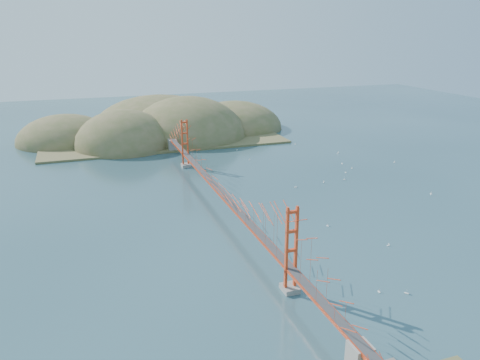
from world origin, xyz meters
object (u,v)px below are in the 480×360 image
object	(u,v)px
sailboat_0	(328,225)
sailboat_1	(344,179)
bridge	(221,174)
sailboat_2	(389,245)

from	to	relation	value
sailboat_0	sailboat_1	bearing A→B (deg)	52.87
bridge	sailboat_1	size ratio (longest dim) A/B	131.55
sailboat_1	sailboat_0	size ratio (longest dim) A/B	1.16
sailboat_0	bridge	bearing A→B (deg)	137.98
sailboat_0	sailboat_2	bearing A→B (deg)	-62.04
bridge	sailboat_1	bearing A→B (deg)	14.33
bridge	sailboat_2	distance (m)	31.58
bridge	sailboat_0	xyz separation A→B (m)	(14.95, -13.47, -6.87)
sailboat_1	sailboat_0	distance (m)	26.88
sailboat_1	sailboat_0	bearing A→B (deg)	-127.13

